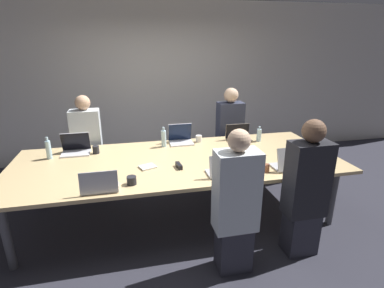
% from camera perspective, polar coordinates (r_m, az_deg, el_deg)
% --- Properties ---
extents(ground_plane, '(24.00, 24.00, 0.00)m').
position_cam_1_polar(ground_plane, '(3.96, -2.53, -13.34)').
color(ground_plane, '#2D2D38').
extents(curtain_wall, '(12.00, 0.06, 2.80)m').
position_cam_1_polar(curtain_wall, '(5.57, -6.81, 11.48)').
color(curtain_wall, beige).
rests_on(curtain_wall, ground_plane).
extents(conference_table, '(3.87, 1.53, 0.77)m').
position_cam_1_polar(conference_table, '(3.63, -2.69, -3.68)').
color(conference_table, '#D6B77F').
rests_on(conference_table, ground_plane).
extents(laptop_far_left, '(0.35, 0.26, 0.26)m').
position_cam_1_polar(laptop_far_left, '(4.07, -21.25, -0.59)').
color(laptop_far_left, silver).
rests_on(laptop_far_left, conference_table).
extents(person_far_left, '(0.40, 0.24, 1.42)m').
position_cam_1_polar(person_far_left, '(4.55, -19.24, -0.39)').
color(person_far_left, '#2D2D38').
rests_on(person_far_left, ground_plane).
extents(cup_far_left, '(0.08, 0.08, 0.10)m').
position_cam_1_polar(cup_far_left, '(3.97, -17.83, -1.04)').
color(cup_far_left, '#232328').
rests_on(cup_far_left, conference_table).
extents(bottle_far_left, '(0.06, 0.06, 0.27)m').
position_cam_1_polar(bottle_far_left, '(3.98, -25.65, -0.94)').
color(bottle_far_left, '#ADD1E0').
rests_on(bottle_far_left, conference_table).
extents(laptop_far_right, '(0.35, 0.22, 0.23)m').
position_cam_1_polar(laptop_far_right, '(4.34, 8.83, 1.58)').
color(laptop_far_right, gray).
rests_on(laptop_far_right, conference_table).
extents(person_far_right, '(0.40, 0.24, 1.44)m').
position_cam_1_polar(person_far_right, '(4.83, 7.16, 1.88)').
color(person_far_right, '#2D2D38').
rests_on(person_far_right, ground_plane).
extents(bottle_far_right, '(0.07, 0.07, 0.21)m').
position_cam_1_polar(bottle_far_right, '(4.34, 12.64, 1.72)').
color(bottle_far_right, '#ADD1E0').
rests_on(bottle_far_right, conference_table).
extents(laptop_far_center, '(0.33, 0.27, 0.27)m').
position_cam_1_polar(laptop_far_center, '(4.18, -2.19, 1.28)').
color(laptop_far_center, silver).
rests_on(laptop_far_center, conference_table).
extents(cup_far_center, '(0.08, 0.08, 0.10)m').
position_cam_1_polar(cup_far_center, '(4.22, 1.29, 1.02)').
color(cup_far_center, white).
rests_on(cup_far_center, conference_table).
extents(bottle_far_center, '(0.07, 0.07, 0.27)m').
position_cam_1_polar(bottle_far_center, '(4.02, -5.40, 1.09)').
color(bottle_far_center, '#ADD1E0').
rests_on(bottle_far_center, conference_table).
extents(laptop_near_right, '(0.31, 0.26, 0.26)m').
position_cam_1_polar(laptop_near_right, '(3.48, 17.88, -3.46)').
color(laptop_near_right, '#B7B7BC').
rests_on(laptop_near_right, conference_table).
extents(person_near_right, '(0.40, 0.24, 1.44)m').
position_cam_1_polar(person_near_right, '(3.22, 20.82, -8.40)').
color(person_near_right, '#2D2D38').
rests_on(person_near_right, ground_plane).
extents(cup_near_right, '(0.08, 0.08, 0.08)m').
position_cam_1_polar(cup_near_right, '(3.37, 13.91, -4.46)').
color(cup_near_right, brown).
rests_on(cup_near_right, conference_table).
extents(laptop_near_left, '(0.34, 0.22, 0.23)m').
position_cam_1_polar(laptop_near_left, '(2.97, -17.17, -7.56)').
color(laptop_near_left, silver).
rests_on(laptop_near_left, conference_table).
extents(cup_near_left, '(0.09, 0.09, 0.08)m').
position_cam_1_polar(cup_near_left, '(3.05, -11.43, -6.81)').
color(cup_near_left, '#232328').
rests_on(cup_near_left, conference_table).
extents(laptop_near_midright, '(0.34, 0.24, 0.24)m').
position_cam_1_polar(laptop_near_midright, '(3.18, 6.10, -4.82)').
color(laptop_near_midright, '#B7B7BC').
rests_on(laptop_near_midright, conference_table).
extents(person_near_midright, '(0.40, 0.24, 1.42)m').
position_cam_1_polar(person_near_midright, '(2.84, 8.31, -11.53)').
color(person_near_midright, '#2D2D38').
rests_on(person_near_midright, ground_plane).
extents(stapler, '(0.06, 0.15, 0.05)m').
position_cam_1_polar(stapler, '(3.37, -2.51, -4.15)').
color(stapler, black).
rests_on(stapler, conference_table).
extents(notebook, '(0.21, 0.19, 0.02)m').
position_cam_1_polar(notebook, '(3.41, -8.47, -4.33)').
color(notebook, silver).
rests_on(notebook, conference_table).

